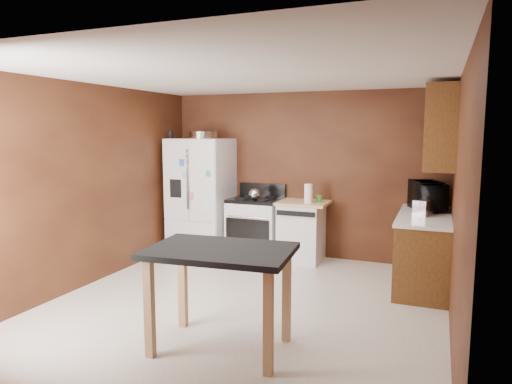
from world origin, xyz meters
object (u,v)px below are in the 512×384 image
Objects in this scene: roasting_pan at (204,135)px; kettle at (254,194)px; pen_cup at (170,135)px; gas_range at (256,227)px; microwave at (427,197)px; dishwasher at (301,231)px; island at (220,264)px; refrigerator at (201,196)px; toaster at (423,207)px; paper_towel at (308,194)px; green_canister at (319,199)px.

kettle is at bearing -6.06° from roasting_pan.
gas_range is at bearing 8.23° from pen_cup.
microwave reaches higher than dishwasher.
kettle is at bearing 106.23° from island.
refrigerator is at bearing -177.02° from dishwasher.
paper_towel is at bearing -176.88° from toaster.
toaster is 2.53m from gas_range.
paper_towel is 0.15× the size of refrigerator.
roasting_pan reaches higher than microwave.
paper_towel reaches higher than gas_range.
island is at bearing -92.18° from green_canister.
paper_towel is at bearing -1.60° from refrigerator.
kettle is 0.29× the size of microwave.
green_canister is 1.58m from toaster.
kettle is at bearing -176.13° from paper_towel.
roasting_pan is at bearing 120.67° from island.
microwave is 1.84m from dishwasher.
microwave reaches higher than island.
pen_cup is at bearing -173.93° from dishwasher.
roasting_pan is 3.49m from island.
pen_cup is at bearing -178.69° from kettle.
roasting_pan is 1.58× the size of paper_towel.
island is (2.21, -2.72, -1.09)m from pen_cup.
kettle is 0.13× the size of island.
island is at bearing -59.33° from roasting_pan.
paper_towel is 0.21× the size of island.
island is at bearing -73.77° from kettle.
pen_cup reaches higher than toaster.
roasting_pan is at bearing -175.11° from green_canister.
paper_towel is at bearing -7.32° from gas_range.
green_canister reaches higher than dishwasher.
roasting_pan is 1.67× the size of toaster.
roasting_pan reaches higher than island.
dishwasher is (-0.24, -0.06, -0.49)m from green_canister.
pen_cup is 0.71× the size of kettle.
green_canister is (0.11, 0.19, -0.09)m from paper_towel.
paper_towel is 1.77m from refrigerator.
island is at bearing -104.54° from toaster.
toaster is at bearing -8.35° from roasting_pan.
toaster is at bearing -8.35° from refrigerator.
green_canister is at bearing 4.41° from refrigerator.
island is (0.85, -2.92, 0.31)m from gas_range.
refrigerator reaches higher than green_canister.
toaster is 1.87m from dishwasher.
toaster is (1.45, -0.63, 0.06)m from green_canister.
microwave is at bearing -0.88° from refrigerator.
refrigerator is 1.69m from dishwasher.
pen_cup is 3.89m from microwave.
refrigerator is at bearing 16.81° from pen_cup.
paper_towel reaches higher than dishwasher.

